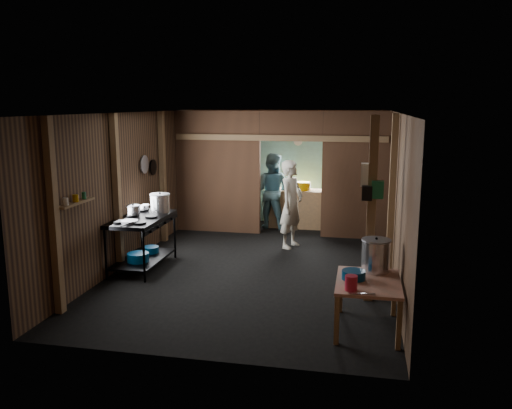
% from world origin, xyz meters
% --- Properties ---
extents(floor, '(4.50, 7.00, 0.00)m').
position_xyz_m(floor, '(0.00, 0.00, 0.00)').
color(floor, black).
rests_on(floor, ground).
extents(ceiling, '(4.50, 7.00, 0.00)m').
position_xyz_m(ceiling, '(0.00, 0.00, 2.60)').
color(ceiling, '#272420').
rests_on(ceiling, ground).
extents(wall_back, '(4.50, 0.00, 2.60)m').
position_xyz_m(wall_back, '(0.00, 3.50, 1.30)').
color(wall_back, brown).
rests_on(wall_back, ground).
extents(wall_front, '(4.50, 0.00, 2.60)m').
position_xyz_m(wall_front, '(0.00, -3.50, 1.30)').
color(wall_front, brown).
rests_on(wall_front, ground).
extents(wall_left, '(0.00, 7.00, 2.60)m').
position_xyz_m(wall_left, '(-2.25, 0.00, 1.30)').
color(wall_left, brown).
rests_on(wall_left, ground).
extents(wall_right, '(0.00, 7.00, 2.60)m').
position_xyz_m(wall_right, '(2.25, 0.00, 1.30)').
color(wall_right, brown).
rests_on(wall_right, ground).
extents(partition_left, '(1.85, 0.10, 2.60)m').
position_xyz_m(partition_left, '(-1.32, 2.20, 1.30)').
color(partition_left, brown).
rests_on(partition_left, floor).
extents(partition_right, '(1.35, 0.10, 2.60)m').
position_xyz_m(partition_right, '(1.57, 2.20, 1.30)').
color(partition_right, brown).
rests_on(partition_right, floor).
extents(partition_header, '(1.30, 0.10, 0.60)m').
position_xyz_m(partition_header, '(0.25, 2.20, 2.30)').
color(partition_header, brown).
rests_on(partition_header, wall_back).
extents(turquoise_panel, '(4.40, 0.06, 2.50)m').
position_xyz_m(turquoise_panel, '(0.00, 3.44, 1.25)').
color(turquoise_panel, '#7FC1B7').
rests_on(turquoise_panel, wall_back).
extents(back_counter, '(1.20, 0.50, 0.85)m').
position_xyz_m(back_counter, '(0.30, 2.95, 0.42)').
color(back_counter, olive).
rests_on(back_counter, floor).
extents(wall_clock, '(0.20, 0.03, 0.20)m').
position_xyz_m(wall_clock, '(0.25, 3.40, 1.90)').
color(wall_clock, silver).
rests_on(wall_clock, wall_back).
extents(post_left_a, '(0.10, 0.12, 2.60)m').
position_xyz_m(post_left_a, '(-2.18, -2.60, 1.30)').
color(post_left_a, olive).
rests_on(post_left_a, floor).
extents(post_left_b, '(0.10, 0.12, 2.60)m').
position_xyz_m(post_left_b, '(-2.18, -0.80, 1.30)').
color(post_left_b, olive).
rests_on(post_left_b, floor).
extents(post_left_c, '(0.10, 0.12, 2.60)m').
position_xyz_m(post_left_c, '(-2.18, 1.20, 1.30)').
color(post_left_c, olive).
rests_on(post_left_c, floor).
extents(post_right, '(0.10, 0.12, 2.60)m').
position_xyz_m(post_right, '(2.18, -0.20, 1.30)').
color(post_right, olive).
rests_on(post_right, floor).
extents(post_free, '(0.12, 0.12, 2.60)m').
position_xyz_m(post_free, '(1.85, -1.30, 1.30)').
color(post_free, olive).
rests_on(post_free, floor).
extents(cross_beam, '(4.40, 0.12, 0.12)m').
position_xyz_m(cross_beam, '(0.00, 2.15, 2.05)').
color(cross_beam, olive).
rests_on(cross_beam, wall_left).
extents(pan_lid_big, '(0.03, 0.34, 0.34)m').
position_xyz_m(pan_lid_big, '(-2.21, 0.40, 1.65)').
color(pan_lid_big, slate).
rests_on(pan_lid_big, wall_left).
extents(pan_lid_small, '(0.03, 0.30, 0.30)m').
position_xyz_m(pan_lid_small, '(-2.21, 0.80, 1.55)').
color(pan_lid_small, black).
rests_on(pan_lid_small, wall_left).
extents(wall_shelf, '(0.14, 0.80, 0.03)m').
position_xyz_m(wall_shelf, '(-2.15, -2.10, 1.40)').
color(wall_shelf, olive).
rests_on(wall_shelf, wall_left).
extents(jar_white, '(0.07, 0.07, 0.10)m').
position_xyz_m(jar_white, '(-2.15, -2.35, 1.47)').
color(jar_white, silver).
rests_on(jar_white, wall_shelf).
extents(jar_yellow, '(0.08, 0.08, 0.10)m').
position_xyz_m(jar_yellow, '(-2.15, -2.10, 1.47)').
color(jar_yellow, '#B37C00').
rests_on(jar_yellow, wall_shelf).
extents(jar_green, '(0.06, 0.06, 0.10)m').
position_xyz_m(jar_green, '(-2.15, -1.88, 1.47)').
color(jar_green, '#18663C').
rests_on(jar_green, wall_shelf).
extents(bag_white, '(0.22, 0.15, 0.32)m').
position_xyz_m(bag_white, '(1.80, -1.22, 1.78)').
color(bag_white, silver).
rests_on(bag_white, post_free).
extents(bag_green, '(0.16, 0.12, 0.24)m').
position_xyz_m(bag_green, '(1.92, -1.36, 1.60)').
color(bag_green, '#18663C').
rests_on(bag_green, post_free).
extents(bag_black, '(0.14, 0.10, 0.20)m').
position_xyz_m(bag_black, '(1.78, -1.38, 1.55)').
color(bag_black, black).
rests_on(bag_black, post_free).
extents(gas_range, '(0.77, 1.49, 0.88)m').
position_xyz_m(gas_range, '(-1.88, -0.57, 0.44)').
color(gas_range, black).
rests_on(gas_range, floor).
extents(prep_table, '(0.77, 1.06, 0.63)m').
position_xyz_m(prep_table, '(1.83, -2.32, 0.31)').
color(prep_table, tan).
rests_on(prep_table, floor).
extents(stove_pot_large, '(0.39, 0.39, 0.35)m').
position_xyz_m(stove_pot_large, '(-1.71, -0.14, 1.04)').
color(stove_pot_large, silver).
rests_on(stove_pot_large, gas_range).
extents(stove_pot_med, '(0.27, 0.27, 0.21)m').
position_xyz_m(stove_pot_med, '(-2.05, -0.51, 0.96)').
color(stove_pot_med, silver).
rests_on(stove_pot_med, gas_range).
extents(stove_saucepan, '(0.21, 0.21, 0.11)m').
position_xyz_m(stove_saucepan, '(-2.05, -0.04, 0.93)').
color(stove_saucepan, silver).
rests_on(stove_saucepan, gas_range).
extents(frying_pan, '(0.35, 0.53, 0.07)m').
position_xyz_m(frying_pan, '(-1.88, -1.03, 0.90)').
color(frying_pan, slate).
rests_on(frying_pan, gas_range).
extents(blue_tub_front, '(0.36, 0.36, 0.15)m').
position_xyz_m(blue_tub_front, '(-1.88, -0.77, 0.24)').
color(blue_tub_front, navy).
rests_on(blue_tub_front, gas_range).
extents(blue_tub_back, '(0.27, 0.27, 0.11)m').
position_xyz_m(blue_tub_back, '(-1.88, -0.23, 0.23)').
color(blue_tub_back, navy).
rests_on(blue_tub_back, gas_range).
extents(stock_pot, '(0.49, 0.49, 0.44)m').
position_xyz_m(stock_pot, '(1.92, -1.93, 0.83)').
color(stock_pot, silver).
rests_on(stock_pot, prep_table).
extents(wash_basin, '(0.31, 0.31, 0.11)m').
position_xyz_m(wash_basin, '(1.65, -2.30, 0.68)').
color(wash_basin, navy).
rests_on(wash_basin, prep_table).
extents(pink_bucket, '(0.16, 0.16, 0.17)m').
position_xyz_m(pink_bucket, '(1.63, -2.70, 0.72)').
color(pink_bucket, '#B41A31').
rests_on(pink_bucket, prep_table).
extents(knife, '(0.30, 0.07, 0.01)m').
position_xyz_m(knife, '(1.75, -2.81, 0.63)').
color(knife, silver).
rests_on(knife, prep_table).
extents(yellow_tub, '(0.33, 0.33, 0.18)m').
position_xyz_m(yellow_tub, '(0.43, 2.95, 0.94)').
color(yellow_tub, '#B37C00').
rests_on(yellow_tub, back_counter).
extents(red_cup, '(0.12, 0.12, 0.14)m').
position_xyz_m(red_cup, '(0.06, 2.95, 0.92)').
color(red_cup, '#9A0C00').
rests_on(red_cup, back_counter).
extents(cook, '(0.60, 0.72, 1.69)m').
position_xyz_m(cook, '(0.40, 1.25, 0.85)').
color(cook, beige).
rests_on(cook, floor).
extents(worker_back, '(0.93, 0.80, 1.68)m').
position_xyz_m(worker_back, '(-0.24, 2.77, 0.84)').
color(worker_back, slate).
rests_on(worker_back, floor).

